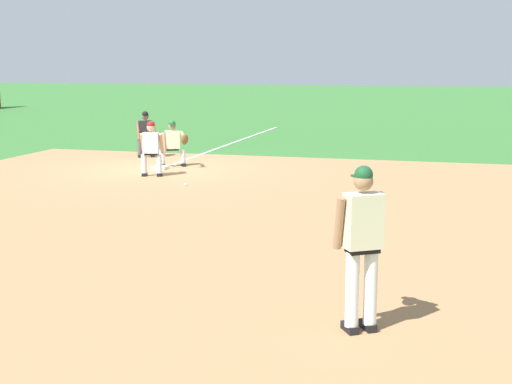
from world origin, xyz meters
The scene contains 9 objects.
ground_plane centered at (0.00, 0.00, 0.00)m, with size 160.00×160.00×0.00m, color #336B2D.
infield_dirt_patch centered at (-5.46, -3.48, 0.00)m, with size 18.00×18.00×0.01m, color #9E754C.
foul_line_stripe centered at (6.94, 0.00, 0.01)m, with size 13.88×0.10×0.00m, color white.
first_base_bag centered at (0.00, 0.00, 0.04)m, with size 0.38×0.38×0.09m, color white.
baseball centered at (-2.45, -1.70, 0.04)m, with size 0.07×0.07×0.07m, color white.
pitcher centered at (-10.88, -6.96, 1.06)m, with size 0.84×0.57×1.86m.
first_baseman centered at (0.55, -0.19, 0.73)m, with size 0.82×1.03×1.34m.
baserunner centered at (-1.24, -0.28, 0.79)m, with size 0.53×0.65×1.46m.
umpire centered at (2.33, 1.46, 0.79)m, with size 0.63×0.68×1.46m.
Camera 1 is at (-18.45, -7.82, 2.93)m, focal length 50.00 mm.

